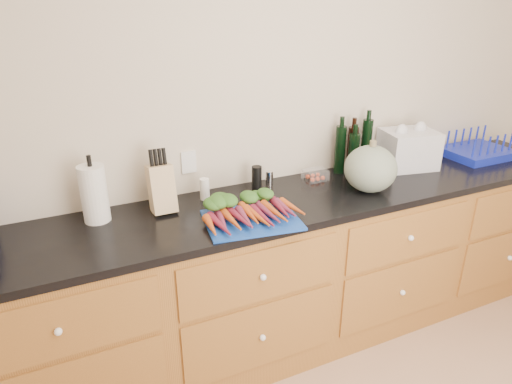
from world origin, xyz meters
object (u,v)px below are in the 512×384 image
carrots (249,211)px  knife_block (161,189)px  paper_towel (94,194)px  tomato_box (315,175)px  dish_rack (477,150)px  squash (370,169)px  cutting_board (252,220)px

carrots → knife_block: 0.45m
paper_towel → tomato_box: (1.23, 0.01, -0.11)m
dish_rack → paper_towel: bearing=178.1°
carrots → tomato_box: carrots is taller
squash → tomato_box: bearing=125.1°
knife_block → carrots: bearing=-36.5°
carrots → paper_towel: (-0.67, 0.28, 0.10)m
knife_block → dish_rack: knife_block is taller
tomato_box → dish_rack: 1.22m
tomato_box → carrots: bearing=-152.4°
cutting_board → carrots: 0.05m
paper_towel → dish_rack: 2.46m
dish_rack → carrots: bearing=-173.5°
carrots → knife_block: knife_block is taller
knife_block → dish_rack: 2.14m
cutting_board → tomato_box: bearing=30.4°
carrots → tomato_box: (0.56, 0.29, -0.01)m
squash → dish_rack: (1.04, 0.17, -0.09)m
tomato_box → dish_rack: size_ratio=0.31×
squash → paper_towel: paper_towel is taller
tomato_box → dish_rack: (1.22, -0.09, 0.01)m
squash → tomato_box: size_ratio=2.20×
paper_towel → dish_rack: paper_towel is taller
squash → dish_rack: 1.05m
squash → paper_towel: size_ratio=1.03×
paper_towel → dish_rack: size_ratio=0.66×
cutting_board → paper_towel: 0.76m
squash → knife_block: 1.13m
knife_block → dish_rack: size_ratio=0.56×
squash → knife_block: squash is taller
carrots → dish_rack: 1.79m
squash → knife_block: size_ratio=1.21×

